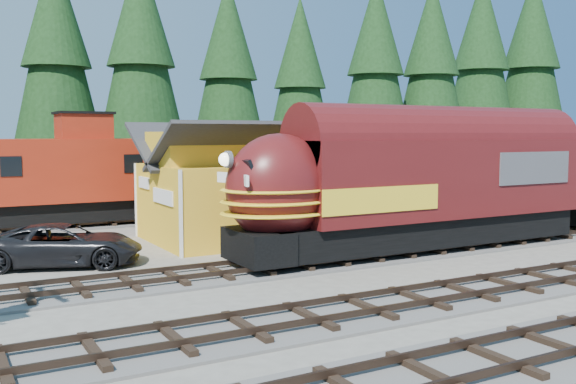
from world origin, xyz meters
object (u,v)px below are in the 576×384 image
locomotive (407,189)px  pickup_truck_a (64,245)px  caboose (65,175)px  depot (281,172)px

locomotive → pickup_truck_a: 13.13m
caboose → pickup_truck_a: (-1.86, -9.80, -1.91)m
locomotive → caboose: caboose is taller
depot → pickup_truck_a: (-10.20, -2.30, -2.20)m
pickup_truck_a → caboose: bearing=9.4°
locomotive → pickup_truck_a: locomotive is taller
depot → locomotive: bearing=-72.0°
locomotive → caboose: 17.47m
depot → locomotive: 6.84m
depot → pickup_truck_a: bearing=-167.3°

